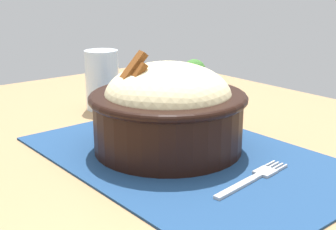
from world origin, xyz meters
TOP-DOWN VIEW (x-y plane):
  - table at (0.00, 0.00)m, footprint 1.19×0.88m
  - placemat at (0.02, -0.01)m, footprint 0.45×0.31m
  - bowl at (-0.02, -0.01)m, footprint 0.25×0.25m
  - fork at (0.13, 0.01)m, footprint 0.03×0.14m
  - drinking_glass at (-0.27, 0.03)m, footprint 0.06×0.06m

SIDE VIEW (x-z plane):
  - table at x=0.00m, z-range 0.31..1.08m
  - placemat at x=0.02m, z-range 0.76..0.77m
  - fork at x=0.13m, z-range 0.77..0.77m
  - drinking_glass at x=-0.27m, z-range 0.76..0.87m
  - bowl at x=-0.02m, z-range 0.76..0.90m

